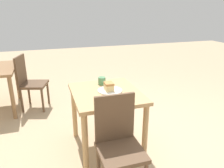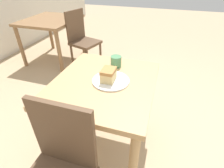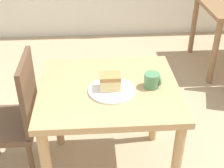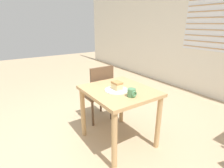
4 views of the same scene
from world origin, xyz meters
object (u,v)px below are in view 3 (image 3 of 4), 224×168
cake_slice (110,81)px  dining_table_near (109,103)px  chair_near_window (15,117)px  coffee_mug (152,80)px  plate (112,90)px

cake_slice → dining_table_near: bearing=99.8°
chair_near_window → coffee_mug: 0.92m
dining_table_near → cake_slice: cake_slice is taller
plate → dining_table_near: bearing=106.5°
cake_slice → coffee_mug: 0.25m
plate → coffee_mug: size_ratio=2.81×
dining_table_near → coffee_mug: 0.31m
dining_table_near → chair_near_window: 0.62m
cake_slice → plate: bearing=-59.7°
dining_table_near → cake_slice: size_ratio=6.94×
dining_table_near → plate: 0.14m
dining_table_near → plate: (0.01, -0.05, 0.13)m
cake_slice → coffee_mug: cake_slice is taller
plate → coffee_mug: coffee_mug is taller
plate → cake_slice: cake_slice is taller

